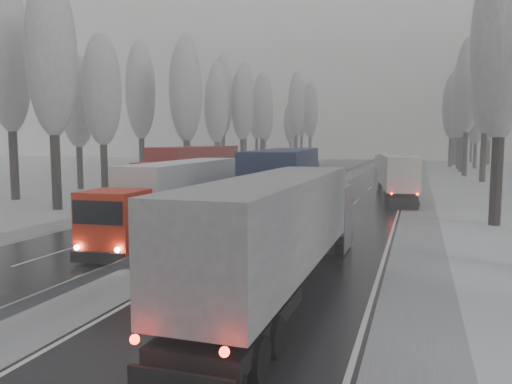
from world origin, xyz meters
The scene contains 49 objects.
carriageway_right centered at (5.25, 30.00, 0.01)m, with size 7.50×200.00×0.03m, color black.
carriageway_left centered at (-5.25, 30.00, 0.01)m, with size 7.50×200.00×0.03m, color black.
median_slush centered at (0.00, 30.00, 0.02)m, with size 3.00×200.00×0.04m, color #A5A7AD.
shoulder_right centered at (10.20, 30.00, 0.02)m, with size 2.40×200.00×0.04m, color #A5A7AD.
shoulder_left centered at (-10.20, 30.00, 0.02)m, with size 2.40×200.00×0.04m, color #A5A7AD.
median_guardrail centered at (0.00, 29.99, 0.60)m, with size 0.12×200.00×0.76m.
tree_18 centered at (14.51, 27.03, 10.70)m, with size 3.60×3.60×16.58m.
tree_22 centered at (17.02, 45.60, 10.24)m, with size 3.60×3.60×15.86m.
tree_24 centered at (17.90, 51.02, 13.19)m, with size 3.60×3.60×20.49m.
tree_26 centered at (17.56, 61.27, 12.10)m, with size 3.60×3.60×18.78m.
tree_28 centered at (16.34, 71.95, 12.64)m, with size 3.60×3.60×19.62m.
tree_30 centered at (16.56, 81.70, 11.52)m, with size 3.60×3.60×17.86m.
tree_31 centered at (22.48, 85.70, 11.97)m, with size 3.60×3.60×18.58m.
tree_32 centered at (16.63, 89.21, 11.18)m, with size 3.60×3.60×17.33m.
tree_33 centered at (19.77, 93.21, 9.26)m, with size 3.60×3.60×14.33m.
tree_34 centered at (15.73, 96.32, 11.37)m, with size 3.60×3.60×17.63m.
tree_35 centered at (24.94, 100.32, 11.77)m, with size 3.60×3.60×18.25m.
tree_36 centered at (17.04, 106.16, 13.02)m, with size 3.60×3.60×20.23m.
tree_37 centered at (24.02, 110.16, 10.56)m, with size 3.60×3.60×16.37m.
tree_38 centered at (18.73, 116.73, 11.59)m, with size 3.60×3.60×17.97m.
tree_39 centered at (21.55, 120.73, 10.45)m, with size 3.60×3.60×16.19m.
tree_58 centered at (-15.13, 24.57, 11.10)m, with size 3.60×3.60×17.21m.
tree_59 centered at (-22.80, 28.57, 11.87)m, with size 3.60×3.60×18.41m.
tree_60 centered at (-17.75, 34.20, 9.59)m, with size 3.60×3.60×14.84m.
tree_61 centered at (-23.52, 38.20, 9.02)m, with size 3.60×3.60×13.95m.
tree_62 centered at (-13.94, 43.73, 10.36)m, with size 3.60×3.60×16.04m.
tree_63 centered at (-21.85, 47.73, 10.89)m, with size 3.60×3.60×16.88m.
tree_64 centered at (-18.26, 52.71, 9.96)m, with size 3.60×3.60×15.42m.
tree_65 centered at (-20.05, 56.71, 12.55)m, with size 3.60×3.60×19.48m.
tree_66 centered at (-18.16, 62.35, 9.84)m, with size 3.60×3.60×15.23m.
tree_67 centered at (-19.54, 66.35, 11.03)m, with size 3.60×3.60×17.09m.
tree_68 centered at (-16.58, 69.11, 10.75)m, with size 3.60×3.60×16.65m.
tree_69 centered at (-21.42, 73.11, 12.46)m, with size 3.60×3.60×19.35m.
tree_70 centered at (-16.33, 79.19, 11.03)m, with size 3.60×3.60×17.09m.
tree_71 centered at (-21.09, 83.19, 12.63)m, with size 3.60×3.60×19.61m.
tree_72 centered at (-18.93, 88.54, 9.76)m, with size 3.60×3.60×15.11m.
tree_73 centered at (-21.82, 92.54, 11.11)m, with size 3.60×3.60×17.22m.
tree_74 centered at (-15.07, 99.33, 12.67)m, with size 3.60×3.60×19.68m.
tree_75 centered at (-24.20, 103.33, 11.99)m, with size 3.60×3.60×18.60m.
tree_76 centered at (-14.05, 108.72, 11.95)m, with size 3.60×3.60×18.55m.
tree_77 centered at (-19.66, 112.72, 9.26)m, with size 3.60×3.60×14.32m.
tree_78 centered at (-17.56, 115.31, 12.59)m, with size 3.60×3.60×19.55m.
tree_79 centered at (-20.33, 119.31, 11.01)m, with size 3.60×3.60×17.07m.
truck_grey_tarp centered at (5.98, 10.17, 2.30)m, with size 2.47×15.37×3.94m.
truck_blue_box centered at (2.45, 24.26, 2.64)m, with size 4.93×17.76×4.52m.
truck_cream_box centered at (8.21, 38.95, 2.25)m, with size 4.22×15.15×3.85m.
box_truck_distant centered at (4.32, 82.87, 1.38)m, with size 2.36×7.31×2.72m.
truck_red_white centered at (-2.45, 18.95, 2.26)m, with size 3.43×15.19×3.87m.
truck_red_red centered at (-8.20, 33.20, 2.65)m, with size 3.60×17.78×4.53m.
Camera 1 is at (10.08, -5.49, 5.04)m, focal length 35.00 mm.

